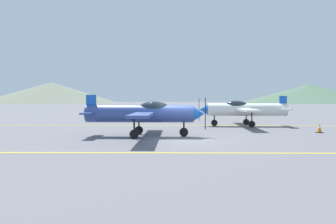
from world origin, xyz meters
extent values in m
plane|color=slate|center=(0.00, 0.00, 0.00)|extent=(400.00, 400.00, 0.00)
cube|color=yellow|center=(0.00, -3.87, 0.01)|extent=(80.00, 0.16, 0.01)
cube|color=yellow|center=(0.00, 8.06, 0.01)|extent=(80.00, 0.16, 0.01)
cylinder|color=#33478C|center=(-2.52, 1.28, 1.32)|extent=(6.19, 1.10, 1.00)
cone|color=blue|center=(0.89, 1.22, 1.32)|extent=(0.65, 0.86, 0.85)
cube|color=black|center=(1.26, 1.22, 1.32)|extent=(0.04, 0.11, 1.82)
ellipsoid|color=#1E2833|center=(-1.70, 1.26, 1.62)|extent=(1.83, 0.85, 0.82)
cube|color=#33478C|center=(-2.15, 1.27, 1.36)|extent=(1.13, 8.01, 0.15)
cube|color=#33478C|center=(-5.33, 1.32, 1.36)|extent=(0.67, 2.37, 0.09)
cube|color=blue|center=(-5.33, 1.32, 1.86)|extent=(0.57, 0.12, 1.09)
cylinder|color=black|center=(0.03, 1.24, 0.71)|extent=(0.09, 0.09, 0.91)
cylinder|color=black|center=(0.03, 1.24, 0.25)|extent=(0.51, 0.12, 0.51)
cylinder|color=black|center=(-2.71, 0.28, 0.71)|extent=(0.09, 0.09, 0.91)
cylinder|color=black|center=(-2.71, 0.28, 0.25)|extent=(0.51, 0.12, 0.51)
cylinder|color=black|center=(-2.68, 2.28, 0.71)|extent=(0.09, 0.09, 0.91)
cylinder|color=black|center=(-2.68, 2.28, 0.25)|extent=(0.51, 0.12, 0.51)
cylinder|color=white|center=(5.30, 7.65, 1.32)|extent=(6.22, 1.29, 1.00)
cone|color=blue|center=(1.89, 7.81, 1.32)|extent=(0.67, 0.88, 0.85)
cube|color=black|center=(1.53, 7.83, 1.32)|extent=(0.04, 0.11, 1.82)
ellipsoid|color=#1E2833|center=(4.48, 7.69, 1.62)|extent=(1.85, 0.90, 0.82)
cube|color=white|center=(4.94, 7.67, 1.36)|extent=(1.37, 8.04, 0.15)
cube|color=white|center=(8.11, 7.52, 1.36)|extent=(0.75, 2.39, 0.09)
cube|color=blue|center=(8.11, 7.52, 1.86)|extent=(0.58, 0.14, 1.09)
cylinder|color=black|center=(2.76, 7.77, 0.71)|extent=(0.09, 0.09, 0.91)
cylinder|color=black|center=(2.76, 7.77, 0.25)|extent=(0.51, 0.13, 0.51)
cylinder|color=black|center=(5.53, 8.64, 0.71)|extent=(0.09, 0.09, 0.91)
cylinder|color=black|center=(5.53, 8.64, 0.25)|extent=(0.51, 0.13, 0.51)
cylinder|color=black|center=(5.43, 6.65, 0.71)|extent=(0.09, 0.09, 0.91)
cylinder|color=black|center=(5.43, 6.65, 0.25)|extent=(0.51, 0.13, 0.51)
cube|color=black|center=(8.80, 3.19, 0.02)|extent=(0.36, 0.36, 0.04)
cone|color=orange|center=(8.80, 3.19, 0.32)|extent=(0.29, 0.29, 0.55)
cylinder|color=white|center=(8.80, 3.19, 0.34)|extent=(0.20, 0.20, 0.08)
cone|color=slate|center=(-64.63, 139.01, 5.51)|extent=(69.46, 69.46, 11.01)
cone|color=#4C6651|center=(73.04, 140.09, 4.98)|extent=(72.30, 72.30, 9.95)
camera|label=1|loc=(-0.70, -15.35, 2.17)|focal=30.94mm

